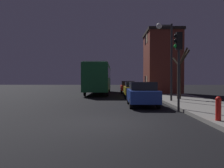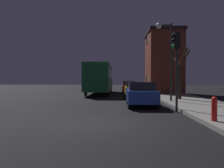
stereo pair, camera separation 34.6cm
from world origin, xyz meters
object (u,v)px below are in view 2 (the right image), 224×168
object	(u,v)px
traffic_light	(176,55)
car_far_lane	(129,87)
bus	(100,76)
car_near_lane	(141,94)
car_mid_lane	(135,89)
fire_hydrant	(214,108)
streetlamp	(166,47)
bare_tree	(180,74)

from	to	relation	value
traffic_light	car_far_lane	world-z (taller)	traffic_light
bus	car_far_lane	size ratio (longest dim) A/B	2.88
car_near_lane	car_mid_lane	size ratio (longest dim) A/B	0.83
traffic_light	fire_hydrant	xyz separation A→B (m)	(0.56, -3.29, -2.35)
streetlamp	bus	bearing A→B (deg)	119.17
bus	car_mid_lane	xyz separation A→B (m)	(3.75, -5.08, -1.28)
car_near_lane	fire_hydrant	size ratio (longest dim) A/B	4.28
car_far_lane	bare_tree	bearing A→B (deg)	-71.01
bus	car_far_lane	distance (m)	4.18
car_near_lane	fire_hydrant	xyz separation A→B (m)	(2.14, -5.73, -0.16)
bus	car_near_lane	world-z (taller)	bus
streetlamp	traffic_light	world-z (taller)	streetlamp
traffic_light	bus	world-z (taller)	traffic_light
streetlamp	fire_hydrant	bearing A→B (deg)	-88.86
traffic_light	bus	bearing A→B (deg)	109.91
bare_tree	fire_hydrant	bearing A→B (deg)	-97.96
traffic_light	car_near_lane	world-z (taller)	traffic_light
car_near_lane	car_far_lane	bearing A→B (deg)	90.50
traffic_light	bare_tree	bearing A→B (deg)	72.74
bus	car_far_lane	world-z (taller)	bus
car_near_lane	car_far_lane	size ratio (longest dim) A/B	1.00
streetlamp	fire_hydrant	xyz separation A→B (m)	(0.15, -7.65, -3.40)
bare_tree	bus	xyz separation A→B (m)	(-7.10, 8.53, -0.04)
streetlamp	fire_hydrant	size ratio (longest dim) A/B	6.19
streetlamp	car_mid_lane	xyz separation A→B (m)	(-1.91, 5.06, -3.26)
traffic_light	car_near_lane	size ratio (longest dim) A/B	1.08
car_near_lane	car_far_lane	xyz separation A→B (m)	(-0.12, 13.84, -0.02)
car_mid_lane	fire_hydrant	size ratio (longest dim) A/B	5.15
bus	car_mid_lane	distance (m)	6.44
car_near_lane	car_far_lane	distance (m)	13.84
car_near_lane	car_mid_lane	bearing A→B (deg)	89.34
bus	fire_hydrant	distance (m)	18.76
fire_hydrant	streetlamp	bearing A→B (deg)	91.14
car_far_lane	fire_hydrant	world-z (taller)	car_far_lane
car_mid_lane	bare_tree	bearing A→B (deg)	-45.86
streetlamp	bus	xyz separation A→B (m)	(-5.65, 10.13, -1.98)
car_near_lane	streetlamp	bearing A→B (deg)	43.90
bus	car_far_lane	xyz separation A→B (m)	(3.55, 1.80, -1.28)
traffic_light	car_mid_lane	bearing A→B (deg)	99.06
car_mid_lane	car_far_lane	distance (m)	6.88
bare_tree	car_mid_lane	xyz separation A→B (m)	(-3.35, 3.46, -1.31)
bus	traffic_light	bearing A→B (deg)	-70.09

